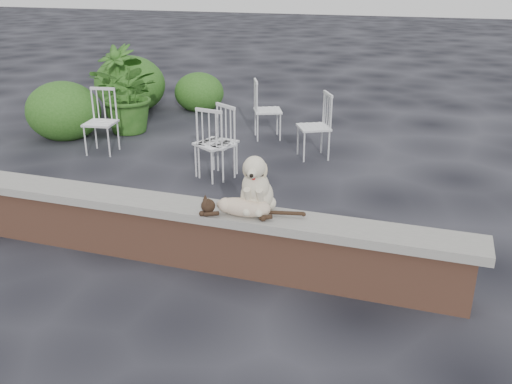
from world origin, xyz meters
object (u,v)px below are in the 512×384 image
(chair_b, at_px, (214,143))
(potted_plant_a, at_px, (130,93))
(chair_d, at_px, (314,126))
(chair_e, at_px, (268,109))
(potted_plant_b, at_px, (117,81))
(cat, at_px, (243,206))
(chair_c, at_px, (217,142))
(chair_a, at_px, (100,122))
(dog, at_px, (257,181))

(chair_b, relative_size, potted_plant_a, 0.71)
(chair_d, xyz_separation_m, chair_e, (-0.92, 0.75, 0.00))
(chair_b, distance_m, chair_e, 1.96)
(chair_b, relative_size, potted_plant_b, 0.73)
(cat, xyz_separation_m, potted_plant_b, (-4.14, 4.75, -0.02))
(chair_c, relative_size, chair_d, 1.00)
(cat, height_order, chair_a, chair_a)
(dog, relative_size, chair_d, 0.58)
(dog, relative_size, chair_a, 0.58)
(chair_b, relative_size, chair_c, 1.00)
(chair_e, xyz_separation_m, potted_plant_a, (-2.24, -0.39, 0.19))
(chair_c, distance_m, chair_e, 1.91)
(chair_d, bearing_deg, potted_plant_b, -136.44)
(chair_b, bearing_deg, chair_c, 102.30)
(chair_e, bearing_deg, dog, 171.98)
(cat, xyz_separation_m, chair_d, (-0.16, 3.45, -0.20))
(chair_a, relative_size, potted_plant_a, 0.71)
(dog, xyz_separation_m, potted_plant_a, (-3.41, 3.67, -0.19))
(cat, distance_m, chair_e, 4.34)
(chair_e, distance_m, potted_plant_b, 3.10)
(cat, relative_size, chair_b, 1.13)
(cat, distance_m, chair_a, 4.17)
(cat, relative_size, potted_plant_b, 0.82)
(chair_b, height_order, chair_c, same)
(dog, relative_size, potted_plant_b, 0.42)
(potted_plant_a, bearing_deg, chair_e, 9.79)
(potted_plant_a, bearing_deg, chair_a, -82.55)
(potted_plant_a, bearing_deg, chair_d, -6.53)
(chair_d, bearing_deg, chair_b, -68.73)
(chair_b, distance_m, chair_a, 2.04)
(chair_b, bearing_deg, potted_plant_b, 170.74)
(potted_plant_a, bearing_deg, chair_b, -36.38)
(chair_e, relative_size, potted_plant_a, 0.71)
(chair_e, bearing_deg, chair_a, 101.82)
(potted_plant_b, bearing_deg, chair_e, -10.12)
(chair_d, distance_m, potted_plant_b, 4.18)
(chair_b, distance_m, chair_d, 1.59)
(chair_e, bearing_deg, cat, 170.42)
(cat, xyz_separation_m, chair_a, (-3.18, 2.69, -0.20))
(chair_c, height_order, potted_plant_a, potted_plant_a)
(dog, distance_m, chair_d, 3.33)
(chair_c, bearing_deg, chair_e, -83.93)
(chair_b, relative_size, chair_d, 1.00)
(chair_a, distance_m, chair_d, 3.11)
(chair_a, relative_size, chair_d, 1.00)
(dog, relative_size, chair_c, 0.58)
(cat, height_order, potted_plant_b, potted_plant_b)
(chair_a, bearing_deg, chair_b, -22.14)
(potted_plant_a, bearing_deg, dog, -47.11)
(chair_b, distance_m, potted_plant_a, 2.66)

